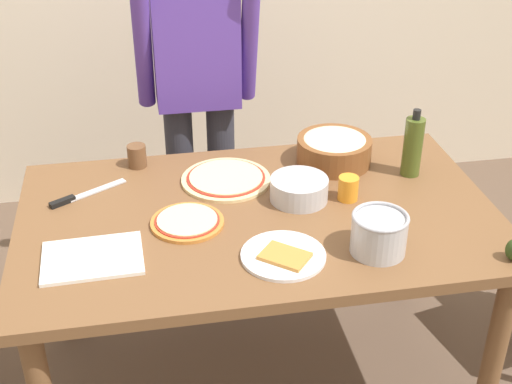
{
  "coord_description": "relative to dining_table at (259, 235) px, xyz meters",
  "views": [
    {
      "loc": [
        -0.36,
        -1.95,
        1.99
      ],
      "look_at": [
        0.0,
        0.05,
        0.81
      ],
      "focal_mm": 48.86,
      "sensor_mm": 36.0,
      "label": 1
    }
  ],
  "objects": [
    {
      "name": "cup_small_brown",
      "position": [
        -0.39,
        0.4,
        0.13
      ],
      "size": [
        0.07,
        0.07,
        0.08
      ],
      "primitive_type": "cylinder",
      "color": "brown",
      "rests_on": "dining_table"
    },
    {
      "name": "plate_with_slice",
      "position": [
        0.03,
        -0.27,
        0.1
      ],
      "size": [
        0.26,
        0.26,
        0.02
      ],
      "color": "white",
      "rests_on": "dining_table"
    },
    {
      "name": "chef_knife",
      "position": [
        -0.6,
        0.2,
        0.1
      ],
      "size": [
        0.26,
        0.17,
        0.02
      ],
      "color": "silver",
      "rests_on": "dining_table"
    },
    {
      "name": "dining_table",
      "position": [
        0.0,
        0.0,
        0.0
      ],
      "size": [
        1.6,
        0.96,
        0.76
      ],
      "color": "brown",
      "rests_on": "ground"
    },
    {
      "name": "cup_orange",
      "position": [
        0.32,
        0.03,
        0.13
      ],
      "size": [
        0.07,
        0.07,
        0.08
      ],
      "primitive_type": "cylinder",
      "color": "orange",
      "rests_on": "dining_table"
    },
    {
      "name": "cutting_board_white",
      "position": [
        -0.54,
        -0.18,
        0.1
      ],
      "size": [
        0.31,
        0.23,
        0.01
      ],
      "primitive_type": "cube",
      "rotation": [
        0.0,
        0.0,
        0.03
      ],
      "color": "white",
      "rests_on": "dining_table"
    },
    {
      "name": "mixing_bowl_steel",
      "position": [
        0.15,
        0.06,
        0.13
      ],
      "size": [
        0.2,
        0.2,
        0.08
      ],
      "color": "#B7B7BC",
      "rests_on": "dining_table"
    },
    {
      "name": "popcorn_bowl",
      "position": [
        0.34,
        0.3,
        0.15
      ],
      "size": [
        0.28,
        0.28,
        0.11
      ],
      "color": "brown",
      "rests_on": "dining_table"
    },
    {
      "name": "person_cook",
      "position": [
        -0.12,
        0.76,
        0.27
      ],
      "size": [
        0.49,
        0.25,
        1.62
      ],
      "color": "#2D2D38",
      "rests_on": "ground"
    },
    {
      "name": "olive_oil_bottle",
      "position": [
        0.6,
        0.16,
        0.2
      ],
      "size": [
        0.07,
        0.07,
        0.26
      ],
      "color": "#47561E",
      "rests_on": "dining_table"
    },
    {
      "name": "pizza_cooked_on_tray",
      "position": [
        -0.24,
        -0.03,
        0.1
      ],
      "size": [
        0.24,
        0.24,
        0.02
      ],
      "color": "#C67A33",
      "rests_on": "dining_table"
    },
    {
      "name": "pizza_raw_on_board",
      "position": [
        -0.08,
        0.23,
        0.1
      ],
      "size": [
        0.32,
        0.32,
        0.02
      ],
      "color": "beige",
      "rests_on": "dining_table"
    },
    {
      "name": "steel_pot",
      "position": [
        0.32,
        -0.29,
        0.16
      ],
      "size": [
        0.17,
        0.17,
        0.13
      ],
      "color": "#B7B7BC",
      "rests_on": "dining_table"
    },
    {
      "name": "ground",
      "position": [
        0.0,
        0.0,
        -0.67
      ],
      "size": [
        8.0,
        8.0,
        0.0
      ],
      "primitive_type": "plane",
      "color": "brown"
    }
  ]
}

